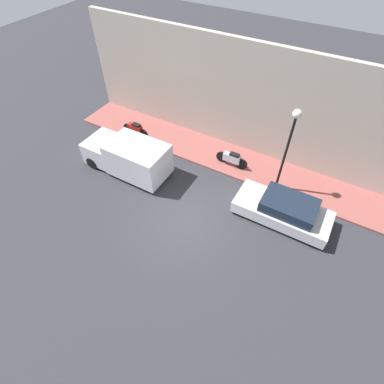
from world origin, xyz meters
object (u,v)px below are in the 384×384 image
at_px(parked_car, 284,210).
at_px(scooter_silver, 232,159).
at_px(delivery_van, 128,156).
at_px(motorcycle_red, 135,129).
at_px(streetlamp, 291,136).

relative_size(parked_car, scooter_silver, 2.39).
bearing_deg(scooter_silver, delivery_van, 122.52).
bearing_deg(parked_car, scooter_silver, 58.87).
height_order(parked_car, scooter_silver, parked_car).
distance_m(parked_car, motorcycle_red, 10.02).
xyz_separation_m(scooter_silver, streetlamp, (-0.38, -2.71, 2.77)).
xyz_separation_m(motorcycle_red, streetlamp, (0.04, -8.96, 2.77)).
distance_m(parked_car, delivery_van, 8.38).
xyz_separation_m(motorcycle_red, scooter_silver, (0.41, -6.25, -0.00)).
xyz_separation_m(parked_car, delivery_van, (-0.83, 8.34, 0.34)).
height_order(delivery_van, motorcycle_red, delivery_van).
distance_m(delivery_van, streetlamp, 8.24).
distance_m(parked_car, streetlamp, 3.37).
height_order(parked_car, streetlamp, streetlamp).
relative_size(parked_car, motorcycle_red, 2.47).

